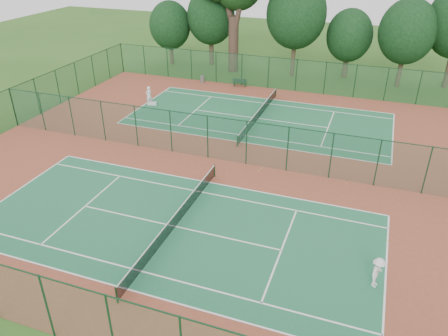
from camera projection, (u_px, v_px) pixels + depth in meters
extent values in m
plane|color=#2D571B|center=(227.00, 161.00, 33.36)|extent=(120.00, 120.00, 0.00)
cube|color=brown|center=(227.00, 161.00, 33.36)|extent=(40.00, 36.00, 0.01)
cube|color=#206642|center=(176.00, 227.00, 25.93)|extent=(23.77, 10.97, 0.01)
cube|color=#20663E|center=(259.00, 118.00, 40.77)|extent=(23.77, 10.97, 0.01)
cube|color=#1C5431|center=(282.00, 74.00, 47.36)|extent=(40.00, 0.02, 3.50)
cube|color=#14381F|center=(283.00, 58.00, 46.54)|extent=(40.00, 0.05, 0.05)
cube|color=#1C552E|center=(78.00, 317.00, 17.67)|extent=(40.00, 0.02, 3.50)
cube|color=#163D24|center=(71.00, 285.00, 16.85)|extent=(40.00, 0.05, 0.05)
cube|color=#194B31|center=(13.00, 107.00, 38.49)|extent=(0.02, 36.00, 3.50)
cube|color=#153C1C|center=(9.00, 89.00, 37.67)|extent=(0.05, 36.00, 0.05)
cube|color=#184830|center=(227.00, 140.00, 32.52)|extent=(40.00, 0.02, 3.50)
cube|color=#163E26|center=(227.00, 119.00, 31.70)|extent=(40.00, 0.05, 0.05)
cylinder|color=#13361A|center=(117.00, 295.00, 20.42)|extent=(0.10, 0.10, 0.97)
cylinder|color=#13361A|center=(214.00, 171.00, 30.98)|extent=(0.10, 0.10, 0.97)
cube|color=black|center=(176.00, 220.00, 25.70)|extent=(0.02, 12.80, 0.85)
cube|color=silver|center=(175.00, 214.00, 25.49)|extent=(0.04, 12.80, 0.06)
cylinder|color=#133519|center=(237.00, 141.00, 35.27)|extent=(0.10, 0.10, 0.97)
cylinder|color=#133519|center=(276.00, 93.00, 45.83)|extent=(0.10, 0.10, 0.97)
cube|color=black|center=(259.00, 114.00, 40.55)|extent=(0.02, 12.80, 0.85)
cube|color=silver|center=(259.00, 109.00, 40.34)|extent=(0.04, 12.80, 0.06)
imported|color=silver|center=(377.00, 273.00, 21.23)|extent=(0.91, 1.22, 1.69)
imported|color=white|center=(149.00, 96.00, 43.53)|extent=(0.68, 0.81, 1.90)
cylinder|color=slate|center=(202.00, 79.00, 50.14)|extent=(0.56, 0.56, 0.82)
cube|color=black|center=(234.00, 84.00, 49.10)|extent=(0.14, 0.42, 0.46)
cube|color=black|center=(245.00, 85.00, 48.87)|extent=(0.14, 0.42, 0.46)
cube|color=black|center=(240.00, 82.00, 48.86)|extent=(1.59, 0.64, 0.05)
cube|color=black|center=(240.00, 81.00, 48.57)|extent=(1.54, 0.27, 0.46)
cube|color=silver|center=(152.00, 103.00, 43.85)|extent=(0.91, 0.49, 0.32)
sphere|color=#D7F138|center=(261.00, 168.00, 32.19)|extent=(0.07, 0.07, 0.07)
sphere|color=gold|center=(346.00, 184.00, 30.23)|extent=(0.07, 0.07, 0.07)
sphere|color=yellow|center=(258.00, 171.00, 31.83)|extent=(0.06, 0.06, 0.06)
cylinder|color=#39271F|center=(233.00, 44.00, 52.91)|extent=(1.21, 1.21, 6.60)
cylinder|color=#39271F|center=(227.00, 0.00, 51.09)|extent=(2.24, 0.66, 6.57)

